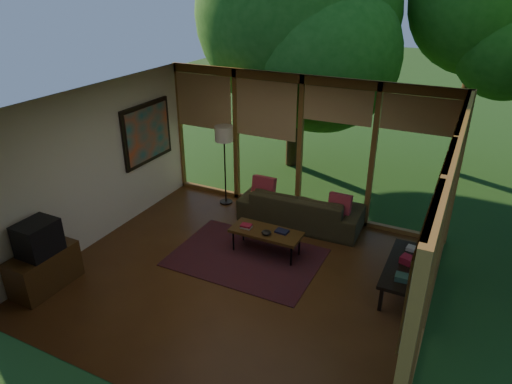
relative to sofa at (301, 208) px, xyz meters
The scene contains 25 objects.
floor 2.04m from the sofa, 97.29° to the right, with size 5.50×5.50×0.00m, color #593317.
ceiling 3.11m from the sofa, 97.29° to the right, with size 5.50×5.50×0.00m, color silver.
wall_left 3.75m from the sofa, 146.36° to the right, with size 0.04×5.00×2.70m, color silver.
wall_front 4.62m from the sofa, 93.26° to the right, with size 5.50×0.04×2.70m, color silver.
window_wall_back 1.16m from the sofa, 117.11° to the left, with size 5.50×0.12×2.70m, color brown.
window_wall_right 3.36m from the sofa, 38.73° to the right, with size 0.12×5.00×2.70m, color brown.
tree_nw 4.48m from the sofa, 115.08° to the left, with size 4.51×4.51×5.79m.
tree_ne 5.80m from the sofa, 59.52° to the left, with size 3.08×3.08×5.37m.
rug 1.57m from the sofa, 104.50° to the right, with size 2.41×1.71×0.01m, color maroon.
sofa is the anchor object (origin of this frame).
pillow_left 0.80m from the sofa, behind, with size 0.44×0.15×0.44m, color maroon.
pillow_right 0.79m from the sofa, ahead, with size 0.40×0.13×0.40m, color maroon.
ct_book_lower 1.36m from the sofa, 111.77° to the right, with size 0.18×0.13×0.03m, color #B0A9A0.
ct_book_upper 1.36m from the sofa, 111.77° to the right, with size 0.18×0.14×0.03m, color maroon.
ct_book_side 1.14m from the sofa, 85.02° to the right, with size 0.21×0.16×0.03m, color black.
ct_bowl 1.32m from the sofa, 94.46° to the right, with size 0.16×0.16×0.07m, color black.
media_cabinet 4.45m from the sofa, 127.77° to the right, with size 0.50×1.00×0.60m, color #4D3115.
television 4.47m from the sofa, 127.56° to the right, with size 0.45×0.55×0.50m, color black.
console_book_a 2.70m from the sofa, 37.42° to the right, with size 0.22×0.16×0.08m, color #2E5142.
console_book_b 2.46m from the sofa, 29.04° to the right, with size 0.24×0.17×0.11m, color maroon.
console_book_c 2.29m from the sofa, 20.23° to the right, with size 0.19×0.14×0.05m, color #B0A9A0.
floor_lamp 2.03m from the sofa, behind, with size 0.36×0.36×1.65m.
coffee_table 1.22m from the sofa, 97.17° to the right, with size 1.20×0.50×0.43m.
side_console 2.48m from the sofa, 30.05° to the right, with size 0.60×1.40×0.46m.
wall_painting 3.26m from the sofa, 168.57° to the right, with size 0.06×1.35×1.15m.
Camera 1 is at (2.87, -5.19, 4.25)m, focal length 32.00 mm.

